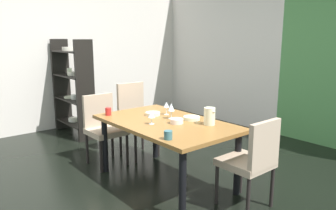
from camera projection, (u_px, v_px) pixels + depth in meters
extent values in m
cube|color=black|center=(137.00, 177.00, 3.96)|extent=(5.59, 5.88, 0.02)
cube|color=silver|center=(218.00, 49.00, 6.50)|extent=(2.87, 0.10, 2.83)
cube|color=silver|center=(47.00, 50.00, 5.74)|extent=(0.10, 5.88, 2.83)
cube|color=brown|center=(166.00, 123.00, 3.66)|extent=(1.62, 0.98, 0.04)
cylinder|color=black|center=(155.00, 134.00, 4.51)|extent=(0.07, 0.07, 0.68)
cylinder|color=black|center=(237.00, 164.00, 3.43)|extent=(0.07, 0.07, 0.68)
cylinder|color=black|center=(105.00, 145.00, 4.02)|extent=(0.07, 0.07, 0.68)
cylinder|color=black|center=(183.00, 185.00, 2.95)|extent=(0.07, 0.07, 0.68)
cube|color=tan|center=(139.00, 125.00, 4.55)|extent=(0.44, 0.44, 0.07)
cube|color=tan|center=(131.00, 103.00, 4.65)|extent=(0.05, 0.42, 0.57)
cylinder|color=black|center=(158.00, 142.00, 4.58)|extent=(0.04, 0.04, 0.41)
cylinder|color=black|center=(136.00, 148.00, 4.34)|extent=(0.04, 0.04, 0.41)
cylinder|color=black|center=(143.00, 136.00, 4.86)|extent=(0.04, 0.04, 0.41)
cylinder|color=black|center=(121.00, 141.00, 4.63)|extent=(0.04, 0.04, 0.41)
cube|color=tan|center=(245.00, 163.00, 3.18)|extent=(0.44, 0.44, 0.07)
cube|color=tan|center=(264.00, 146.00, 2.98)|extent=(0.05, 0.42, 0.46)
cylinder|color=black|center=(217.00, 185.00, 3.26)|extent=(0.04, 0.04, 0.41)
cylinder|color=black|center=(241.00, 175.00, 3.49)|extent=(0.04, 0.04, 0.41)
cylinder|color=black|center=(248.00, 199.00, 2.97)|extent=(0.04, 0.04, 0.41)
cylinder|color=black|center=(272.00, 187.00, 3.21)|extent=(0.04, 0.04, 0.41)
cube|color=tan|center=(106.00, 131.00, 4.23)|extent=(0.44, 0.44, 0.07)
cube|color=tan|center=(98.00, 111.00, 4.34)|extent=(0.05, 0.42, 0.46)
cylinder|color=black|center=(127.00, 150.00, 4.26)|extent=(0.04, 0.04, 0.41)
cylinder|color=black|center=(101.00, 156.00, 4.02)|extent=(0.04, 0.04, 0.41)
cylinder|color=black|center=(112.00, 143.00, 4.55)|extent=(0.04, 0.04, 0.41)
cylinder|color=black|center=(87.00, 148.00, 4.31)|extent=(0.04, 0.04, 0.41)
cube|color=black|center=(62.00, 85.00, 5.87)|extent=(0.05, 0.30, 1.61)
cube|color=black|center=(85.00, 91.00, 5.15)|extent=(0.05, 0.30, 1.61)
cube|color=black|center=(75.00, 123.00, 5.63)|extent=(0.99, 0.30, 0.02)
cylinder|color=silver|center=(73.00, 120.00, 5.67)|extent=(0.17, 0.17, 0.06)
cylinder|color=white|center=(74.00, 120.00, 5.63)|extent=(0.11, 0.11, 0.08)
cube|color=black|center=(73.00, 100.00, 5.55)|extent=(0.99, 0.30, 0.02)
cylinder|color=beige|center=(70.00, 97.00, 5.65)|extent=(0.21, 0.21, 0.02)
cylinder|color=white|center=(74.00, 97.00, 5.51)|extent=(0.12, 0.12, 0.08)
cube|color=black|center=(72.00, 76.00, 5.47)|extent=(0.99, 0.30, 0.02)
cylinder|color=white|center=(73.00, 74.00, 5.43)|extent=(0.16, 0.16, 0.06)
cylinder|color=#E3EEC8|center=(70.00, 71.00, 5.52)|extent=(0.08, 0.08, 0.11)
cube|color=black|center=(71.00, 52.00, 5.39)|extent=(0.99, 0.30, 0.02)
cylinder|color=beige|center=(69.00, 49.00, 5.44)|extent=(0.21, 0.21, 0.06)
cylinder|color=silver|center=(166.00, 114.00, 3.97)|extent=(0.06, 0.06, 0.00)
cylinder|color=silver|center=(166.00, 111.00, 3.96)|extent=(0.01, 0.01, 0.09)
cone|color=silver|center=(166.00, 105.00, 3.95)|extent=(0.07, 0.07, 0.07)
cylinder|color=silver|center=(171.00, 118.00, 3.78)|extent=(0.07, 0.07, 0.00)
cylinder|color=silver|center=(171.00, 115.00, 3.77)|extent=(0.01, 0.01, 0.09)
cone|color=silver|center=(171.00, 107.00, 3.75)|extent=(0.08, 0.08, 0.09)
cylinder|color=silver|center=(152.00, 124.00, 3.54)|extent=(0.06, 0.06, 0.00)
cylinder|color=silver|center=(151.00, 121.00, 3.53)|extent=(0.01, 0.01, 0.07)
cone|color=silver|center=(151.00, 114.00, 3.52)|extent=(0.08, 0.08, 0.07)
cylinder|color=#F5DACF|center=(177.00, 121.00, 3.56)|extent=(0.15, 0.15, 0.05)
cylinder|color=#F4E7C6|center=(153.00, 114.00, 3.93)|extent=(0.18, 0.18, 0.04)
cylinder|color=silver|center=(192.00, 118.00, 3.72)|extent=(0.19, 0.19, 0.04)
cylinder|color=red|center=(108.00, 111.00, 3.93)|extent=(0.07, 0.07, 0.09)
cylinder|color=#36646F|center=(168.00, 135.00, 3.01)|extent=(0.08, 0.08, 0.08)
cylinder|color=#EBE8C7|center=(210.00, 116.00, 3.50)|extent=(0.12, 0.12, 0.19)
cone|color=#EBE8C7|center=(214.00, 110.00, 3.44)|extent=(0.04, 0.04, 0.03)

